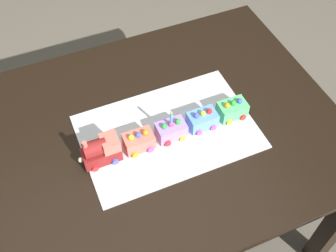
{
  "coord_description": "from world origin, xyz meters",
  "views": [
    {
      "loc": [
        -0.26,
        -0.82,
        1.89
      ],
      "look_at": [
        0.08,
        -0.03,
        0.77
      ],
      "focal_mm": 43.96,
      "sensor_mm": 36.0,
      "label": 1
    }
  ],
  "objects_px": {
    "cake_car_caboose_lavender": "(171,130)",
    "cake_car_gondola_sky_blue": "(202,119)",
    "birthday_candle": "(171,117)",
    "cake_locomotive": "(101,150)",
    "dining_table": "(145,150)",
    "cake_car_tanker_coral": "(139,141)",
    "cake_car_flatbed_mint_green": "(232,109)"
  },
  "relations": [
    {
      "from": "dining_table",
      "to": "cake_car_flatbed_mint_green",
      "type": "height_order",
      "value": "cake_car_flatbed_mint_green"
    },
    {
      "from": "cake_car_flatbed_mint_green",
      "to": "cake_locomotive",
      "type": "bearing_deg",
      "value": 180.0
    },
    {
      "from": "cake_car_caboose_lavender",
      "to": "cake_car_gondola_sky_blue",
      "type": "xyz_separation_m",
      "value": [
        0.12,
        0.0,
        0.0
      ]
    },
    {
      "from": "cake_car_tanker_coral",
      "to": "cake_car_caboose_lavender",
      "type": "distance_m",
      "value": 0.12
    },
    {
      "from": "birthday_candle",
      "to": "cake_locomotive",
      "type": "bearing_deg",
      "value": 180.0
    },
    {
      "from": "birthday_candle",
      "to": "cake_car_caboose_lavender",
      "type": "bearing_deg",
      "value": -0.0
    },
    {
      "from": "cake_locomotive",
      "to": "cake_car_flatbed_mint_green",
      "type": "xyz_separation_m",
      "value": [
        0.48,
        -0.0,
        -0.02
      ]
    },
    {
      "from": "cake_car_gondola_sky_blue",
      "to": "birthday_candle",
      "type": "distance_m",
      "value": 0.14
    },
    {
      "from": "cake_locomotive",
      "to": "dining_table",
      "type": "bearing_deg",
      "value": 16.2
    },
    {
      "from": "dining_table",
      "to": "cake_car_gondola_sky_blue",
      "type": "relative_size",
      "value": 14.0
    },
    {
      "from": "dining_table",
      "to": "birthday_candle",
      "type": "relative_size",
      "value": 23.31
    },
    {
      "from": "cake_car_flatbed_mint_green",
      "to": "cake_car_gondola_sky_blue",
      "type": "bearing_deg",
      "value": 180.0
    },
    {
      "from": "cake_locomotive",
      "to": "birthday_candle",
      "type": "height_order",
      "value": "birthday_candle"
    },
    {
      "from": "birthday_candle",
      "to": "dining_table",
      "type": "bearing_deg",
      "value": 150.14
    },
    {
      "from": "cake_locomotive",
      "to": "birthday_candle",
      "type": "bearing_deg",
      "value": -0.0
    },
    {
      "from": "cake_locomotive",
      "to": "cake_car_caboose_lavender",
      "type": "relative_size",
      "value": 1.4
    },
    {
      "from": "cake_locomotive",
      "to": "cake_car_tanker_coral",
      "type": "xyz_separation_m",
      "value": [
        0.13,
        -0.0,
        -0.02
      ]
    },
    {
      "from": "cake_locomotive",
      "to": "cake_car_gondola_sky_blue",
      "type": "xyz_separation_m",
      "value": [
        0.36,
        -0.0,
        -0.02
      ]
    },
    {
      "from": "cake_car_tanker_coral",
      "to": "cake_car_gondola_sky_blue",
      "type": "xyz_separation_m",
      "value": [
        0.24,
        0.0,
        0.0
      ]
    },
    {
      "from": "cake_car_caboose_lavender",
      "to": "birthday_candle",
      "type": "bearing_deg",
      "value": 180.0
    },
    {
      "from": "cake_car_gondola_sky_blue",
      "to": "cake_car_flatbed_mint_green",
      "type": "distance_m",
      "value": 0.12
    },
    {
      "from": "dining_table",
      "to": "cake_locomotive",
      "type": "relative_size",
      "value": 10.0
    },
    {
      "from": "cake_locomotive",
      "to": "cake_car_tanker_coral",
      "type": "distance_m",
      "value": 0.13
    },
    {
      "from": "dining_table",
      "to": "cake_car_tanker_coral",
      "type": "relative_size",
      "value": 14.0
    },
    {
      "from": "dining_table",
      "to": "cake_car_caboose_lavender",
      "type": "relative_size",
      "value": 14.0
    },
    {
      "from": "birthday_candle",
      "to": "cake_car_flatbed_mint_green",
      "type": "bearing_deg",
      "value": -0.0
    },
    {
      "from": "cake_car_gondola_sky_blue",
      "to": "cake_car_caboose_lavender",
      "type": "bearing_deg",
      "value": 180.0
    },
    {
      "from": "cake_car_caboose_lavender",
      "to": "cake_car_flatbed_mint_green",
      "type": "bearing_deg",
      "value": 0.0
    },
    {
      "from": "cake_locomotive",
      "to": "cake_car_gondola_sky_blue",
      "type": "height_order",
      "value": "cake_locomotive"
    },
    {
      "from": "dining_table",
      "to": "cake_car_caboose_lavender",
      "type": "xyz_separation_m",
      "value": [
        0.08,
        -0.05,
        0.14
      ]
    },
    {
      "from": "cake_car_gondola_sky_blue",
      "to": "cake_car_tanker_coral",
      "type": "bearing_deg",
      "value": 180.0
    },
    {
      "from": "cake_car_tanker_coral",
      "to": "cake_car_flatbed_mint_green",
      "type": "xyz_separation_m",
      "value": [
        0.35,
        0.0,
        0.0
      ]
    }
  ]
}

